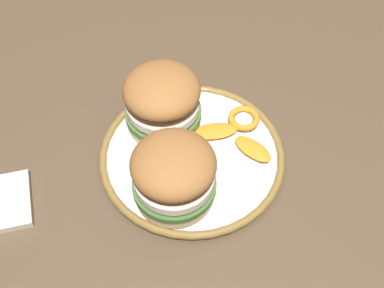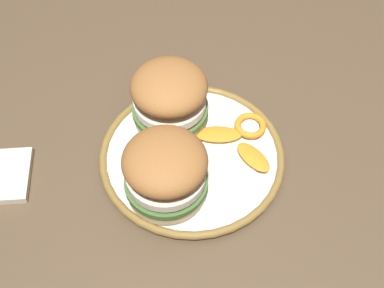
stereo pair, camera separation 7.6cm
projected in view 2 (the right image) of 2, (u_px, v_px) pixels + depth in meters
The scene contains 7 objects.
dining_table at pixel (226, 208), 0.88m from camera, with size 1.23×0.90×0.76m.
dinner_plate at pixel (192, 156), 0.80m from camera, with size 0.28×0.28×0.02m.
sandwich_half_left at pixel (165, 171), 0.72m from camera, with size 0.13×0.13×0.10m.
sandwich_half_right at pixel (170, 97), 0.80m from camera, with size 0.15×0.15×0.10m.
orange_peel_curled at pixel (250, 126), 0.82m from camera, with size 0.07×0.07×0.01m.
orange_peel_strip_long at pixel (218, 134), 0.81m from camera, with size 0.08×0.04×0.01m.
orange_peel_strip_short at pixel (253, 157), 0.79m from camera, with size 0.07×0.06×0.01m.
Camera 2 is at (-0.02, 0.44, 1.43)m, focal length 49.55 mm.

